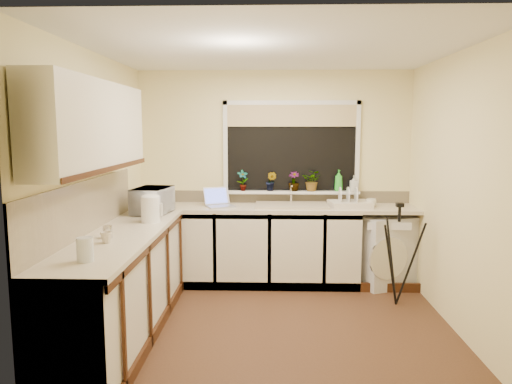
# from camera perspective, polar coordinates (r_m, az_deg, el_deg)

# --- Properties ---
(floor) EXTENTS (3.20, 3.20, 0.00)m
(floor) POSITION_cam_1_polar(r_m,az_deg,el_deg) (4.60, 2.17, -15.30)
(floor) COLOR #523320
(floor) RESTS_ON ground
(ceiling) EXTENTS (3.20, 3.20, 0.00)m
(ceiling) POSITION_cam_1_polar(r_m,az_deg,el_deg) (4.29, 2.34, 16.46)
(ceiling) COLOR white
(ceiling) RESTS_ON ground
(wall_back) EXTENTS (3.20, 0.00, 3.20)m
(wall_back) POSITION_cam_1_polar(r_m,az_deg,el_deg) (5.76, 2.14, 1.99)
(wall_back) COLOR #F9E9A6
(wall_back) RESTS_ON ground
(wall_front) EXTENTS (3.20, 0.00, 3.20)m
(wall_front) POSITION_cam_1_polar(r_m,az_deg,el_deg) (2.80, 2.47, -4.08)
(wall_front) COLOR #F9E9A6
(wall_front) RESTS_ON ground
(wall_left) EXTENTS (0.00, 3.00, 3.00)m
(wall_left) POSITION_cam_1_polar(r_m,az_deg,el_deg) (4.55, -18.33, 0.09)
(wall_left) COLOR #F9E9A6
(wall_left) RESTS_ON ground
(wall_right) EXTENTS (0.00, 3.00, 3.00)m
(wall_right) POSITION_cam_1_polar(r_m,az_deg,el_deg) (4.58, 22.71, -0.08)
(wall_right) COLOR #F9E9A6
(wall_right) RESTS_ON ground
(base_cabinet_back) EXTENTS (2.55, 0.60, 0.86)m
(base_cabinet_back) POSITION_cam_1_polar(r_m,az_deg,el_deg) (5.61, -1.22, -6.41)
(base_cabinet_back) COLOR silver
(base_cabinet_back) RESTS_ON floor
(base_cabinet_left) EXTENTS (0.54, 2.40, 0.86)m
(base_cabinet_left) POSITION_cam_1_polar(r_m,az_deg,el_deg) (4.35, -15.48, -10.88)
(base_cabinet_left) COLOR silver
(base_cabinet_left) RESTS_ON floor
(worktop_back) EXTENTS (3.20, 0.60, 0.04)m
(worktop_back) POSITION_cam_1_polar(r_m,az_deg,el_deg) (5.51, 2.14, -1.89)
(worktop_back) COLOR beige
(worktop_back) RESTS_ON base_cabinet_back
(worktop_left) EXTENTS (0.60, 2.40, 0.04)m
(worktop_left) POSITION_cam_1_polar(r_m,az_deg,el_deg) (4.23, -15.70, -5.09)
(worktop_left) COLOR beige
(worktop_left) RESTS_ON base_cabinet_left
(upper_cabinet) EXTENTS (0.28, 1.90, 0.70)m
(upper_cabinet) POSITION_cam_1_polar(r_m,az_deg,el_deg) (4.04, -18.72, 7.35)
(upper_cabinet) COLOR silver
(upper_cabinet) RESTS_ON wall_left
(splashback_left) EXTENTS (0.02, 2.40, 0.45)m
(splashback_left) POSITION_cam_1_polar(r_m,az_deg,el_deg) (4.28, -19.49, -1.76)
(splashback_left) COLOR beige
(splashback_left) RESTS_ON wall_left
(splashback_back) EXTENTS (3.20, 0.02, 0.14)m
(splashback_back) POSITION_cam_1_polar(r_m,az_deg,el_deg) (5.78, 2.13, -0.54)
(splashback_back) COLOR beige
(splashback_back) RESTS_ON wall_back
(window_glass) EXTENTS (1.50, 0.02, 1.00)m
(window_glass) POSITION_cam_1_polar(r_m,az_deg,el_deg) (5.73, 4.17, 5.20)
(window_glass) COLOR black
(window_glass) RESTS_ON wall_back
(window_blind) EXTENTS (1.50, 0.02, 0.25)m
(window_blind) POSITION_cam_1_polar(r_m,az_deg,el_deg) (5.70, 4.21, 8.95)
(window_blind) COLOR tan
(window_blind) RESTS_ON wall_back
(windowsill) EXTENTS (1.60, 0.14, 0.03)m
(windowsill) POSITION_cam_1_polar(r_m,az_deg,el_deg) (5.72, 4.14, 0.01)
(windowsill) COLOR white
(windowsill) RESTS_ON wall_back
(sink) EXTENTS (0.82, 0.46, 0.03)m
(sink) POSITION_cam_1_polar(r_m,az_deg,el_deg) (5.51, 4.22, -1.56)
(sink) COLOR tan
(sink) RESTS_ON worktop_back
(faucet) EXTENTS (0.03, 0.03, 0.24)m
(faucet) POSITION_cam_1_polar(r_m,az_deg,el_deg) (5.67, 4.16, -0.20)
(faucet) COLOR silver
(faucet) RESTS_ON worktop_back
(washing_machine) EXTENTS (0.73, 0.72, 0.80)m
(washing_machine) POSITION_cam_1_polar(r_m,az_deg,el_deg) (5.75, 14.67, -6.61)
(washing_machine) COLOR silver
(washing_machine) RESTS_ON floor
(laptop) EXTENTS (0.39, 0.40, 0.21)m
(laptop) POSITION_cam_1_polar(r_m,az_deg,el_deg) (5.52, -4.42, -1.11)
(laptop) COLOR #A1A1A9
(laptop) RESTS_ON worktop_back
(kettle) EXTENTS (0.18, 0.18, 0.24)m
(kettle) POSITION_cam_1_polar(r_m,az_deg,el_deg) (4.69, -12.29, -2.04)
(kettle) COLOR white
(kettle) RESTS_ON worktop_left
(dish_rack) EXTENTS (0.49, 0.39, 0.07)m
(dish_rack) POSITION_cam_1_polar(r_m,az_deg,el_deg) (5.54, 10.99, -1.42)
(dish_rack) COLOR beige
(dish_rack) RESTS_ON worktop_back
(tripod) EXTENTS (0.62, 0.62, 1.05)m
(tripod) POSITION_cam_1_polar(r_m,az_deg,el_deg) (5.11, 16.36, -7.05)
(tripod) COLOR black
(tripod) RESTS_ON floor
(glass_jug) EXTENTS (0.11, 0.11, 0.16)m
(glass_jug) POSITION_cam_1_polar(r_m,az_deg,el_deg) (3.45, -19.49, -6.39)
(glass_jug) COLOR silver
(glass_jug) RESTS_ON worktop_left
(steel_jar) EXTENTS (0.07, 0.07, 0.10)m
(steel_jar) POSITION_cam_1_polar(r_m,az_deg,el_deg) (4.12, -17.06, -4.50)
(steel_jar) COLOR silver
(steel_jar) RESTS_ON worktop_left
(microwave) EXTENTS (0.39, 0.52, 0.27)m
(microwave) POSITION_cam_1_polar(r_m,az_deg,el_deg) (5.15, -12.09, -0.99)
(microwave) COLOR white
(microwave) RESTS_ON worktop_left
(plant_a) EXTENTS (0.15, 0.13, 0.25)m
(plant_a) POSITION_cam_1_polar(r_m,az_deg,el_deg) (5.68, -1.58, 1.37)
(plant_a) COLOR #999999
(plant_a) RESTS_ON windowsill
(plant_b) EXTENTS (0.16, 0.14, 0.23)m
(plant_b) POSITION_cam_1_polar(r_m,az_deg,el_deg) (5.66, 1.79, 1.26)
(plant_b) COLOR #999999
(plant_b) RESTS_ON windowsill
(plant_c) EXTENTS (0.14, 0.14, 0.23)m
(plant_c) POSITION_cam_1_polar(r_m,az_deg,el_deg) (5.68, 4.47, 1.26)
(plant_c) COLOR #999999
(plant_c) RESTS_ON windowsill
(plant_d) EXTENTS (0.27, 0.26, 0.25)m
(plant_d) POSITION_cam_1_polar(r_m,az_deg,el_deg) (5.70, 6.66, 1.34)
(plant_d) COLOR #999999
(plant_d) RESTS_ON windowsill
(soap_bottle_green) EXTENTS (0.11, 0.11, 0.25)m
(soap_bottle_green) POSITION_cam_1_polar(r_m,az_deg,el_deg) (5.74, 9.70, 1.35)
(soap_bottle_green) COLOR green
(soap_bottle_green) RESTS_ON windowsill
(soap_bottle_clear) EXTENTS (0.09, 0.09, 0.19)m
(soap_bottle_clear) POSITION_cam_1_polar(r_m,az_deg,el_deg) (5.75, 11.43, 1.00)
(soap_bottle_clear) COLOR #999999
(soap_bottle_clear) RESTS_ON windowsill
(cup_back) EXTENTS (0.14, 0.14, 0.09)m
(cup_back) POSITION_cam_1_polar(r_m,az_deg,el_deg) (5.61, 13.39, -1.24)
(cup_back) COLOR silver
(cup_back) RESTS_ON worktop_back
(cup_left) EXTENTS (0.10, 0.10, 0.09)m
(cup_left) POSITION_cam_1_polar(r_m,az_deg,el_deg) (3.95, -17.22, -5.14)
(cup_left) COLOR beige
(cup_left) RESTS_ON worktop_left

